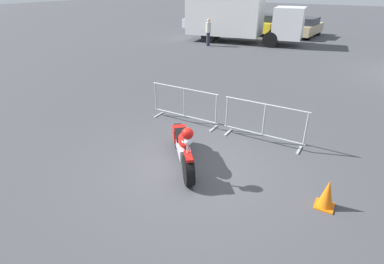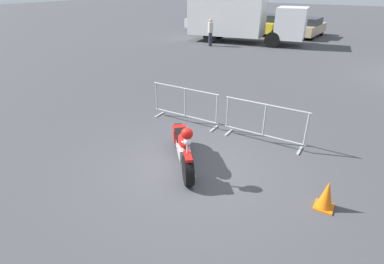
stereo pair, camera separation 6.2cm
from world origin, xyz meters
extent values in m
plane|color=#424247|center=(0.00, 0.00, 0.00)|extent=(120.00, 120.00, 0.00)
cylinder|color=black|center=(0.16, -0.55, 0.32)|extent=(0.56, 0.60, 0.64)
cylinder|color=black|center=(-0.86, 0.63, 0.32)|extent=(0.56, 0.60, 0.64)
cube|color=silver|center=(-0.35, 0.04, 0.42)|extent=(0.73, 0.79, 0.28)
ellipsoid|color=red|center=(-0.23, -0.09, 0.70)|extent=(0.56, 0.60, 0.26)
cube|color=black|center=(-0.47, 0.18, 0.66)|extent=(0.55, 0.58, 0.12)
cube|color=red|center=(-0.69, 0.44, 0.52)|extent=(0.48, 0.48, 0.32)
cube|color=red|center=(0.16, -0.55, 0.66)|extent=(0.37, 0.40, 0.06)
cylinder|color=silver|center=(0.09, -0.47, 0.80)|extent=(0.06, 0.06, 0.45)
sphere|color=silver|center=(0.13, -0.51, 0.97)|extent=(0.16, 0.16, 0.16)
sphere|color=red|center=(0.09, -0.47, 1.12)|extent=(0.24, 0.24, 0.24)
cylinder|color=#9EA0A5|center=(-1.56, 2.03, 1.05)|extent=(2.19, 0.05, 0.04)
cylinder|color=#9EA0A5|center=(-1.56, 2.03, 0.20)|extent=(2.19, 0.05, 0.04)
cylinder|color=#9EA0A5|center=(-2.60, 2.03, 0.62)|extent=(0.04, 0.04, 0.85)
cylinder|color=#9EA0A5|center=(-1.56, 2.03, 0.62)|extent=(0.04, 0.04, 0.85)
cylinder|color=#9EA0A5|center=(-0.51, 2.04, 0.62)|extent=(0.04, 0.04, 0.85)
cube|color=#9EA0A5|center=(-2.53, 2.03, 0.01)|extent=(0.06, 0.44, 0.03)
cube|color=#9EA0A5|center=(-0.58, 2.04, 0.01)|extent=(0.06, 0.44, 0.03)
cylinder|color=#9EA0A5|center=(0.86, 2.03, 1.05)|extent=(2.19, 0.05, 0.04)
cylinder|color=#9EA0A5|center=(0.86, 2.03, 0.20)|extent=(2.19, 0.05, 0.04)
cylinder|color=#9EA0A5|center=(-0.18, 2.03, 0.62)|extent=(0.04, 0.04, 0.85)
cylinder|color=#9EA0A5|center=(0.86, 2.03, 0.62)|extent=(0.04, 0.04, 0.85)
cylinder|color=#9EA0A5|center=(1.91, 2.04, 0.62)|extent=(0.04, 0.04, 0.85)
cube|color=#9EA0A5|center=(-0.11, 2.03, 0.01)|extent=(0.06, 0.44, 0.03)
cube|color=#9EA0A5|center=(1.84, 2.04, 0.01)|extent=(0.06, 0.44, 0.03)
cube|color=white|center=(-6.47, 15.10, 1.73)|extent=(5.28, 2.99, 2.50)
cube|color=silver|center=(-2.22, 15.71, 1.43)|extent=(2.09, 2.42, 1.90)
cylinder|color=black|center=(-3.28, 16.53, 0.48)|extent=(0.99, 0.41, 0.96)
cylinder|color=black|center=(-3.00, 14.62, 0.48)|extent=(0.99, 0.41, 0.96)
cylinder|color=black|center=(-7.45, 15.93, 0.48)|extent=(0.99, 0.41, 0.96)
cylinder|color=black|center=(-7.18, 14.02, 0.48)|extent=(0.99, 0.41, 0.96)
cube|color=#B7BABF|center=(-10.67, 20.00, 0.64)|extent=(2.14, 4.62, 0.73)
cube|color=#1E232B|center=(-10.68, 19.84, 1.27)|extent=(1.84, 2.42, 0.52)
cylinder|color=black|center=(-11.34, 21.49, 0.34)|extent=(0.28, 0.68, 0.67)
cylinder|color=black|center=(-9.80, 21.38, 0.34)|extent=(0.28, 0.68, 0.67)
cylinder|color=black|center=(-11.54, 18.61, 0.34)|extent=(0.28, 0.68, 0.67)
cylinder|color=black|center=(-10.00, 18.51, 0.34)|extent=(0.28, 0.68, 0.67)
cube|color=#236B38|center=(-7.78, 20.38, 0.59)|extent=(1.97, 4.25, 0.67)
cube|color=#1E232B|center=(-7.79, 20.23, 1.17)|extent=(1.69, 2.22, 0.48)
cylinder|color=black|center=(-8.39, 21.75, 0.31)|extent=(0.25, 0.63, 0.62)
cylinder|color=black|center=(-6.98, 21.65, 0.31)|extent=(0.25, 0.63, 0.62)
cylinder|color=black|center=(-8.58, 19.10, 0.31)|extent=(0.25, 0.63, 0.62)
cylinder|color=black|center=(-7.16, 19.01, 0.31)|extent=(0.25, 0.63, 0.62)
cube|color=yellow|center=(-4.89, 20.28, 0.62)|extent=(2.09, 4.50, 0.71)
cube|color=#1E232B|center=(-4.90, 20.13, 1.23)|extent=(1.79, 2.35, 0.51)
cylinder|color=black|center=(-5.54, 21.74, 0.33)|extent=(0.27, 0.67, 0.65)
cylinder|color=black|center=(-4.04, 21.63, 0.33)|extent=(0.27, 0.67, 0.65)
cylinder|color=black|center=(-5.73, 18.94, 0.33)|extent=(0.27, 0.67, 0.65)
cylinder|color=black|center=(-4.23, 18.83, 0.33)|extent=(0.27, 0.67, 0.65)
cube|color=tan|center=(-1.99, 20.10, 0.59)|extent=(1.97, 4.24, 0.67)
cube|color=#1E232B|center=(-2.00, 19.96, 1.16)|extent=(1.69, 2.22, 0.48)
cylinder|color=black|center=(-2.61, 21.47, 0.31)|extent=(0.25, 0.63, 0.62)
cylinder|color=black|center=(-1.20, 21.38, 0.31)|extent=(0.25, 0.63, 0.62)
cylinder|color=black|center=(-2.79, 18.83, 0.31)|extent=(0.25, 0.63, 0.62)
cylinder|color=black|center=(-1.38, 18.74, 0.31)|extent=(0.25, 0.63, 0.62)
cylinder|color=#262838|center=(-6.63, 13.02, 0.42)|extent=(0.33, 0.33, 0.85)
cylinder|color=beige|center=(-6.63, 13.02, 1.16)|extent=(0.47, 0.47, 0.62)
sphere|color=tan|center=(-6.63, 13.02, 1.58)|extent=(0.22, 0.22, 0.22)
cube|color=orange|center=(2.74, 0.14, 0.01)|extent=(0.34, 0.34, 0.03)
cone|color=orange|center=(2.74, 0.14, 0.31)|extent=(0.28, 0.28, 0.56)
camera|label=1|loc=(2.86, -4.93, 3.80)|focal=28.00mm
camera|label=2|loc=(2.92, -4.90, 3.80)|focal=28.00mm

